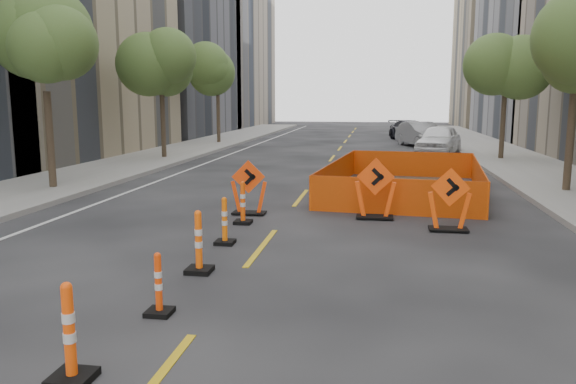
% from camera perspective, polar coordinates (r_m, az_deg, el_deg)
% --- Properties ---
extents(ground_plane, '(140.00, 140.00, 0.00)m').
position_cam_1_polar(ground_plane, '(8.09, -8.58, -12.81)').
color(ground_plane, black).
extents(sidewalk_left, '(4.00, 90.00, 0.15)m').
position_cam_1_polar(sidewalk_left, '(22.43, -21.36, 1.15)').
color(sidewalk_left, gray).
rests_on(sidewalk_left, ground).
extents(bld_left_d, '(12.00, 16.00, 14.00)m').
position_cam_1_polar(bld_left_d, '(50.35, -13.92, 13.66)').
color(bld_left_d, '#4C4C51').
rests_on(bld_left_d, ground).
extents(bld_left_e, '(12.00, 20.00, 20.00)m').
position_cam_1_polar(bld_left_e, '(66.00, -8.29, 15.37)').
color(bld_left_e, gray).
rests_on(bld_left_e, ground).
extents(bld_right_d, '(12.00, 18.00, 20.00)m').
position_cam_1_polar(bld_right_d, '(50.03, 27.23, 16.40)').
color(bld_right_d, gray).
rests_on(bld_right_d, ground).
extents(bld_right_e, '(12.00, 14.00, 16.00)m').
position_cam_1_polar(bld_right_e, '(67.52, 22.21, 12.95)').
color(bld_right_e, tan).
rests_on(bld_right_e, ground).
extents(tree_l_b, '(2.80, 2.80, 5.95)m').
position_cam_1_polar(tree_l_b, '(20.26, -23.54, 12.84)').
color(tree_l_b, '#382B1E').
rests_on(tree_l_b, ground).
extents(tree_l_c, '(2.80, 2.80, 5.95)m').
position_cam_1_polar(tree_l_c, '(29.21, -12.77, 12.10)').
color(tree_l_c, '#382B1E').
rests_on(tree_l_c, ground).
extents(tree_l_d, '(2.80, 2.80, 5.95)m').
position_cam_1_polar(tree_l_d, '(38.67, -7.17, 11.54)').
color(tree_l_d, '#382B1E').
rests_on(tree_l_d, ground).
extents(tree_r_c, '(2.80, 2.80, 5.95)m').
position_cam_1_polar(tree_r_c, '(29.79, 21.29, 11.64)').
color(tree_r_c, '#382B1E').
rests_on(tree_r_c, ground).
extents(channelizer_2, '(0.45, 0.45, 1.14)m').
position_cam_1_polar(channelizer_2, '(6.65, -21.33, -13.16)').
color(channelizer_2, '#FE4C0A').
rests_on(channelizer_2, ground).
extents(channelizer_3, '(0.36, 0.36, 0.92)m').
position_cam_1_polar(channelizer_3, '(8.27, -13.03, -9.07)').
color(channelizer_3, '#EA3E09').
rests_on(channelizer_3, ground).
extents(channelizer_4, '(0.44, 0.44, 1.13)m').
position_cam_1_polar(channelizer_4, '(10.06, -9.07, -5.00)').
color(channelizer_4, '#FF590A').
rests_on(channelizer_4, ground).
extents(channelizer_5, '(0.40, 0.40, 1.02)m').
position_cam_1_polar(channelizer_5, '(11.95, -6.46, -2.91)').
color(channelizer_5, orange).
rests_on(channelizer_5, ground).
extents(channelizer_6, '(0.42, 0.42, 1.06)m').
position_cam_1_polar(channelizer_6, '(13.86, -4.61, -1.08)').
color(channelizer_6, '#EB4C09').
rests_on(channelizer_6, ground).
extents(chevron_sign_left, '(1.06, 0.73, 1.46)m').
position_cam_1_polar(chevron_sign_left, '(14.92, -4.00, 0.47)').
color(chevron_sign_left, '#F23E0A').
rests_on(chevron_sign_left, ground).
extents(chevron_sign_center, '(1.08, 0.68, 1.57)m').
position_cam_1_polar(chevron_sign_center, '(14.51, 8.87, 0.34)').
color(chevron_sign_center, '#FF460A').
rests_on(chevron_sign_center, ground).
extents(chevron_sign_right, '(1.13, 0.89, 1.49)m').
position_cam_1_polar(chevron_sign_right, '(13.54, 16.10, -0.75)').
color(chevron_sign_right, '#FF4A0A').
rests_on(chevron_sign_right, ground).
extents(safety_fence, '(5.44, 8.33, 0.99)m').
position_cam_1_polar(safety_fence, '(18.98, 11.80, 1.49)').
color(safety_fence, '#D5510B').
rests_on(safety_fence, ground).
extents(parked_car_near, '(3.20, 5.23, 1.66)m').
position_cam_1_polar(parked_car_near, '(32.02, 15.08, 5.13)').
color(parked_car_near, white).
rests_on(parked_car_near, ground).
extents(parked_car_mid, '(3.20, 5.13, 1.60)m').
position_cam_1_polar(parked_car_mid, '(37.40, 13.33, 5.72)').
color(parked_car_mid, gray).
rests_on(parked_car_mid, ground).
extents(parked_car_far, '(3.68, 5.51, 1.48)m').
position_cam_1_polar(parked_car_far, '(42.94, 12.40, 6.13)').
color(parked_car_far, black).
rests_on(parked_car_far, ground).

